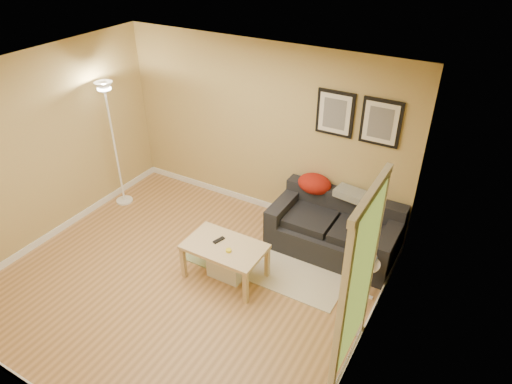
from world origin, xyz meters
TOP-DOWN VIEW (x-y plane):
  - floor at (0.00, 0.00)m, footprint 4.50×4.50m
  - ceiling at (0.00, 0.00)m, footprint 4.50×4.50m
  - wall_back at (0.00, 2.00)m, footprint 4.50×0.00m
  - wall_front at (0.00, -2.00)m, footprint 4.50×0.00m
  - wall_left at (-2.25, 0.00)m, footprint 0.00×4.00m
  - wall_right at (2.25, 0.00)m, footprint 0.00×4.00m
  - baseboard_back at (0.00, 1.99)m, footprint 4.50×0.02m
  - baseboard_left at (-2.24, 0.00)m, footprint 0.02×4.00m
  - baseboard_right at (2.24, 0.00)m, footprint 0.02×4.00m
  - sofa at (1.38, 1.53)m, footprint 1.70×0.90m
  - red_throw at (0.93, 1.84)m, footprint 0.48×0.36m
  - plaid_throw at (1.47, 1.82)m, footprint 0.45×0.32m
  - framed_print_left at (1.08, 1.98)m, footprint 0.50×0.04m
  - framed_print_right at (1.68, 1.98)m, footprint 0.50×0.04m
  - area_rug at (1.18, 0.82)m, footprint 1.25×0.85m
  - green_runner at (-0.01, 0.57)m, footprint 0.70×0.50m
  - coffee_table at (0.39, 0.34)m, footprint 1.05×0.70m
  - remote_control at (0.28, 0.38)m, footprint 0.09×0.17m
  - tape_roll at (0.50, 0.27)m, footprint 0.07×0.07m
  - storage_bin at (0.40, 0.38)m, footprint 0.47×0.34m
  - side_table at (2.02, 0.88)m, footprint 0.33×0.33m
  - book_stack at (2.01, 0.88)m, footprint 0.25×0.30m
  - floor_lamp at (-2.00, 1.00)m, footprint 0.26×0.26m
  - doorway at (2.20, -0.15)m, footprint 0.12×1.01m

SIDE VIEW (x-z plane):
  - floor at x=0.00m, z-range 0.00..0.00m
  - area_rug at x=1.18m, z-range 0.00..0.01m
  - green_runner at x=-0.01m, z-range 0.00..0.01m
  - baseboard_back at x=0.00m, z-range 0.00..0.10m
  - baseboard_left at x=-2.24m, z-range 0.00..0.10m
  - baseboard_right at x=2.24m, z-range 0.00..0.10m
  - storage_bin at x=0.40m, z-range 0.00..0.29m
  - coffee_table at x=0.39m, z-range 0.00..0.50m
  - side_table at x=2.02m, z-range 0.00..0.51m
  - sofa at x=1.38m, z-range 0.00..0.75m
  - remote_control at x=0.28m, z-range 0.50..0.52m
  - tape_roll at x=0.50m, z-range 0.50..0.53m
  - book_stack at x=2.01m, z-range 0.51..0.60m
  - red_throw at x=0.93m, z-range 0.63..0.91m
  - plaid_throw at x=1.47m, z-range 0.73..0.83m
  - floor_lamp at x=-2.00m, z-range -0.05..1.94m
  - doorway at x=2.20m, z-range -0.04..2.09m
  - wall_back at x=0.00m, z-range -0.95..3.55m
  - wall_front at x=0.00m, z-range -0.95..3.55m
  - wall_left at x=-2.25m, z-range -0.70..3.30m
  - wall_right at x=2.25m, z-range -0.70..3.30m
  - framed_print_left at x=1.08m, z-range 1.50..2.10m
  - framed_print_right at x=1.68m, z-range 1.50..2.10m
  - ceiling at x=0.00m, z-range 2.60..2.60m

